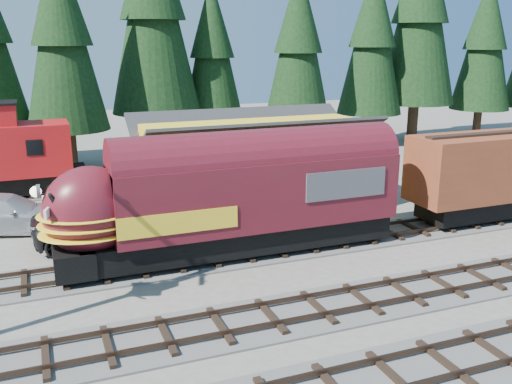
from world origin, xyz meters
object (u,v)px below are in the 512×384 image
object	(u,v)px
depot	(253,156)
locomotive	(222,203)
pickup_truck_a	(111,222)
pickup_truck_b	(6,214)

from	to	relation	value
depot	locomotive	size ratio (longest dim) A/B	0.83
depot	locomotive	world-z (taller)	depot
locomotive	pickup_truck_a	distance (m)	5.91
locomotive	depot	bearing A→B (deg)	58.81
pickup_truck_a	pickup_truck_b	size ratio (longest dim) A/B	1.10
pickup_truck_a	pickup_truck_b	xyz separation A→B (m)	(-4.62, 3.30, -0.05)
locomotive	pickup_truck_b	size ratio (longest dim) A/B	2.42
locomotive	pickup_truck_a	size ratio (longest dim) A/B	2.20
depot	pickup_truck_a	xyz separation A→B (m)	(-8.15, -2.63, -1.99)
depot	pickup_truck_b	world-z (taller)	depot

